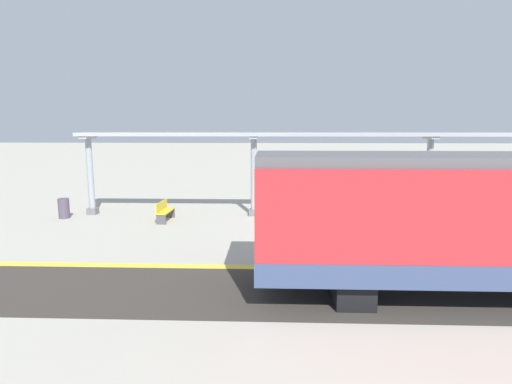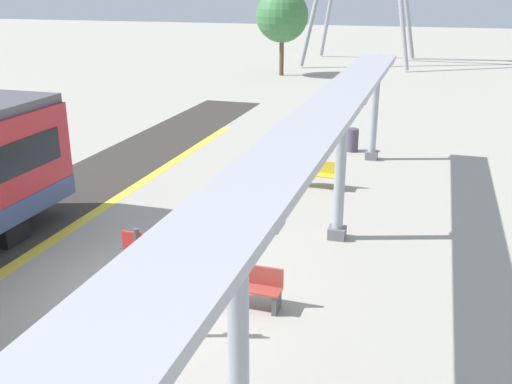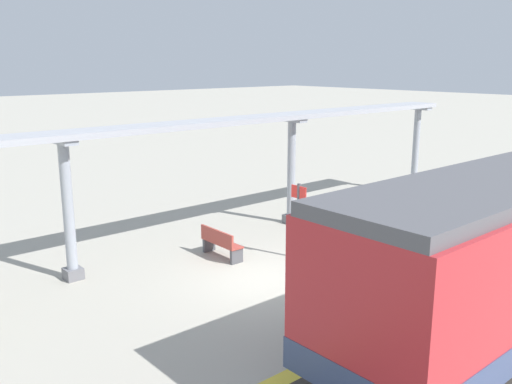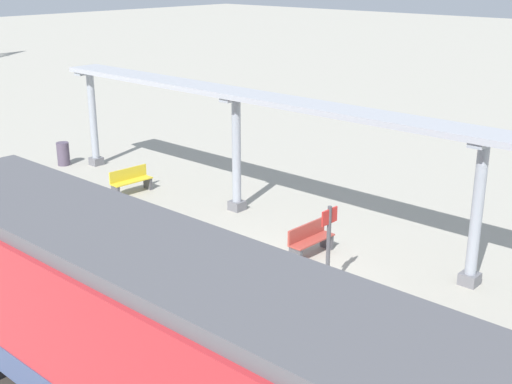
# 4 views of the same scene
# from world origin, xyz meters

# --- Properties ---
(ground_plane) EXTENTS (176.00, 176.00, 0.00)m
(ground_plane) POSITION_xyz_m (0.00, 0.00, 0.00)
(ground_plane) COLOR #A9A497
(tactile_edge_strip) EXTENTS (0.37, 29.77, 0.01)m
(tactile_edge_strip) POSITION_xyz_m (-3.63, 0.00, 0.00)
(tactile_edge_strip) COLOR yellow
(tactile_edge_strip) RESTS_ON ground
(trackbed) EXTENTS (3.20, 41.77, 0.01)m
(trackbed) POSITION_xyz_m (-5.42, 0.00, 0.00)
(trackbed) COLOR #38332D
(trackbed) RESTS_ON ground
(canopy_pillar_nearest) EXTENTS (1.10, 0.44, 3.69)m
(canopy_pillar_nearest) POSITION_xyz_m (3.37, -11.64, 1.87)
(canopy_pillar_nearest) COLOR slate
(canopy_pillar_nearest) RESTS_ON ground
(canopy_pillar_second) EXTENTS (1.10, 0.44, 3.69)m
(canopy_pillar_second) POSITION_xyz_m (3.37, -4.11, 1.87)
(canopy_pillar_second) COLOR slate
(canopy_pillar_second) RESTS_ON ground
(canopy_pillar_third) EXTENTS (1.10, 0.44, 3.69)m
(canopy_pillar_third) POSITION_xyz_m (3.37, 3.83, 1.87)
(canopy_pillar_third) COLOR slate
(canopy_pillar_third) RESTS_ON ground
(canopy_beam) EXTENTS (1.20, 23.93, 0.16)m
(canopy_beam) POSITION_xyz_m (3.37, -0.07, 3.77)
(canopy_beam) COLOR #A8AAB2
(canopy_beam) RESTS_ON canopy_pillar_nearest
(bench_mid_platform) EXTENTS (1.51, 0.49, 0.86)m
(bench_mid_platform) POSITION_xyz_m (2.11, -7.80, 0.44)
(bench_mid_platform) COLOR #298471
(bench_mid_platform) RESTS_ON ground
(bench_far_end) EXTENTS (1.51, 0.47, 0.86)m
(bench_far_end) POSITION_xyz_m (2.15, -0.07, 0.44)
(bench_far_end) COLOR #A33D34
(bench_far_end) RESTS_ON ground
(platform_info_sign) EXTENTS (0.56, 0.10, 2.20)m
(platform_info_sign) POSITION_xyz_m (0.67, -1.75, 1.33)
(platform_info_sign) COLOR #4C4C51
(platform_info_sign) RESTS_ON ground
(passenger_waiting_near_edge) EXTENTS (0.35, 0.50, 1.59)m
(passenger_waiting_near_edge) POSITION_xyz_m (-2.03, -5.05, 0.99)
(passenger_waiting_near_edge) COLOR maroon
(passenger_waiting_near_edge) RESTS_ON ground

